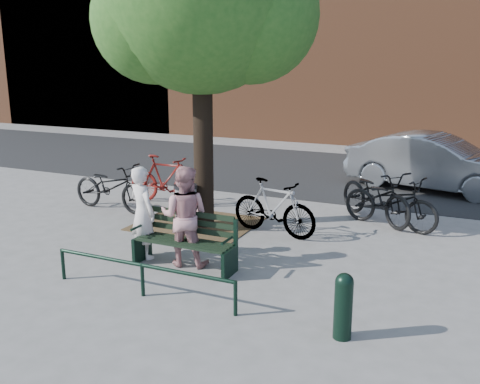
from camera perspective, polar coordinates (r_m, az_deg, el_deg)
The scene contains 16 objects.
ground at distance 9.06m, azimuth -5.93°, elevation -8.03°, with size 90.00×90.00×0.00m, color gray.
dirt_pit at distance 11.33m, azimuth -4.69°, elevation -3.41°, with size 2.40×2.00×0.02m, color brown.
road at distance 16.64m, azimuth 9.00°, elevation 2.09°, with size 40.00×7.00×0.01m, color black.
park_bench at distance 8.96m, azimuth -5.75°, elevation -5.02°, with size 1.74×0.54×0.97m.
guard_railing at distance 7.98m, azimuth -10.40°, elevation -8.20°, with size 3.06×0.06×0.51m.
street_tree at distance 10.74m, azimuth -3.93°, elevation 19.48°, with size 4.20×3.80×6.50m.
person_left at distance 9.38m, azimuth -10.35°, elevation -2.17°, with size 0.59×0.39×1.62m, color silver.
person_right at distance 8.94m, azimuth -5.95°, elevation -2.58°, with size 0.83×0.64×1.70m, color tan.
bollard at distance 6.83m, azimuth 10.97°, elevation -11.61°, with size 0.23×0.23×0.86m.
litter_bin at distance 10.77m, azimuth -5.77°, elevation -1.70°, with size 0.47×0.47×0.96m.
bicycle_a at distance 12.57m, azimuth -13.62°, elevation 0.54°, with size 0.73×2.10×1.10m, color black.
bicycle_b at distance 12.90m, azimuth -7.97°, elevation 1.31°, with size 0.55×1.95×1.17m, color #63120E.
bicycle_c at distance 11.76m, azimuth 14.28°, elevation -0.30°, with size 0.76×2.18×1.15m, color black.
bicycle_d at distance 10.52m, azimuth 3.63°, elevation -1.64°, with size 0.53×1.86×1.12m, color gray.
bicycle_e at distance 11.40m, azimuth 15.76°, elevation -0.97°, with size 0.73×2.08×1.09m, color black.
parked_car at distance 14.97m, azimuth 20.05°, elevation 2.96°, with size 1.57×4.52×1.49m, color gray.
Camera 1 is at (4.31, -7.22, 3.38)m, focal length 40.00 mm.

